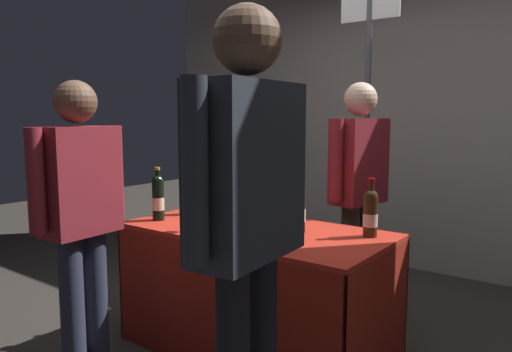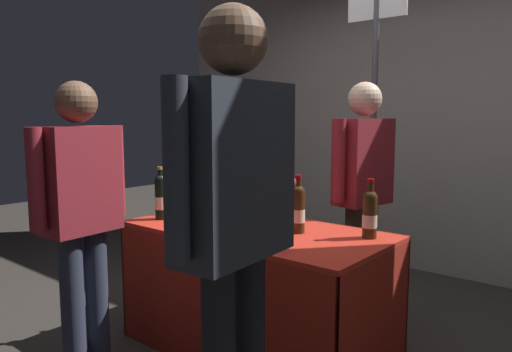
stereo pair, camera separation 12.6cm
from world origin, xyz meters
TOP-DOWN VIEW (x-y plane):
  - ground_plane at (0.00, 0.00)m, footprint 12.00×12.00m
  - back_partition at (0.00, 2.13)m, footprint 5.18×0.12m
  - tasting_table at (0.00, 0.00)m, footprint 1.52×0.77m
  - featured_wine_bottle at (-0.61, -0.19)m, footprint 0.07×0.07m
  - display_bottle_0 at (0.60, 0.20)m, footprint 0.08×0.08m
  - display_bottle_1 at (0.02, -0.08)m, footprint 0.08×0.08m
  - display_bottle_2 at (-0.58, 0.05)m, footprint 0.07×0.07m
  - display_bottle_3 at (0.25, 0.06)m, footprint 0.08×0.08m
  - display_bottle_4 at (0.07, 0.24)m, footprint 0.08×0.08m
  - display_bottle_5 at (-0.03, 0.15)m, footprint 0.07×0.07m
  - wine_glass_near_vendor at (-0.24, -0.28)m, footprint 0.08×0.08m
  - wine_glass_mid at (-0.03, 0.03)m, footprint 0.07×0.07m
  - flower_vase at (0.36, -0.23)m, footprint 0.10×0.08m
  - brochure_stand at (-0.26, 0.22)m, footprint 0.05×0.13m
  - vendor_presenter at (0.27, 0.78)m, footprint 0.28×0.55m
  - taster_foreground_right at (0.59, -0.84)m, footprint 0.25×0.65m
  - taster_foreground_left at (-0.55, -0.77)m, footprint 0.23×0.55m
  - booth_signpost at (0.12, 1.21)m, footprint 0.45×0.04m

SIDE VIEW (x-z plane):
  - ground_plane at x=0.00m, z-range 0.00..0.00m
  - tasting_table at x=0.00m, z-range 0.14..0.88m
  - brochure_stand at x=-0.26m, z-range 0.73..0.87m
  - wine_glass_mid at x=-0.03m, z-range 0.76..0.90m
  - wine_glass_near_vendor at x=-0.24m, z-range 0.76..0.90m
  - display_bottle_2 at x=-0.58m, z-range 0.70..1.02m
  - display_bottle_0 at x=0.60m, z-range 0.71..1.02m
  - flower_vase at x=0.36m, z-range 0.67..1.07m
  - display_bottle_3 at x=0.25m, z-range 0.71..1.03m
  - display_bottle_1 at x=0.02m, z-range 0.71..1.03m
  - display_bottle_5 at x=-0.03m, z-range 0.71..1.04m
  - featured_wine_bottle at x=-0.61m, z-range 0.71..1.04m
  - display_bottle_4 at x=0.07m, z-range 0.71..1.04m
  - taster_foreground_left at x=-0.55m, z-range 0.14..1.69m
  - vendor_presenter at x=0.27m, z-range 0.15..1.74m
  - taster_foreground_right at x=0.59m, z-range 0.19..1.94m
  - booth_signpost at x=0.12m, z-range 0.23..2.50m
  - back_partition at x=0.00m, z-range 0.00..3.14m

